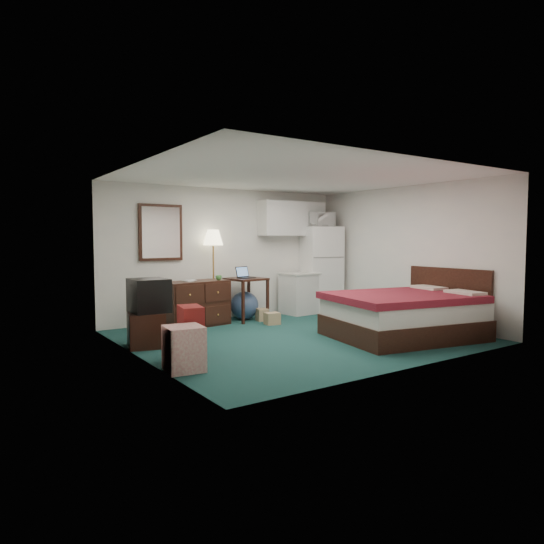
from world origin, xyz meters
TOP-DOWN VIEW (x-y plane):
  - floor at (0.00, 0.00)m, footprint 5.00×4.50m
  - ceiling at (0.00, 0.00)m, footprint 5.00×4.50m
  - walls at (0.00, 0.00)m, footprint 5.01×4.51m
  - mirror at (-1.35, 2.22)m, footprint 0.80×0.06m
  - upper_cabinets at (1.45, 2.08)m, footprint 1.50×0.35m
  - headboard at (2.46, -0.99)m, footprint 0.06×1.56m
  - dresser at (-0.91, 1.75)m, footprint 1.23×0.68m
  - floor_lamp at (-0.40, 2.05)m, footprint 0.43×0.43m
  - desk at (0.13, 1.74)m, footprint 0.70×0.70m
  - exercise_ball at (0.16, 1.85)m, footprint 0.62×0.62m
  - kitchen_counter at (1.50, 1.83)m, footprint 0.78×0.62m
  - fridge at (2.06, 1.88)m, footprint 0.88×0.88m
  - bed at (1.33, -0.99)m, footprint 2.40×2.03m
  - tv_stand at (-2.21, 0.65)m, footprint 0.61×0.64m
  - suitcase at (-1.99, -0.41)m, footprint 0.35×0.47m
  - retail_box at (-2.28, -0.84)m, footprint 0.47×0.47m
  - file_bin at (-1.12, 1.50)m, footprint 0.41×0.35m
  - cardboard_box_a at (0.29, 1.11)m, footprint 0.28×0.25m
  - cardboard_box_b at (0.35, 1.54)m, footprint 0.24×0.27m
  - laptop at (0.10, 1.68)m, footprint 0.35×0.31m
  - crt_tv at (-2.15, 0.66)m, footprint 0.53×0.57m
  - microwave at (2.01, 1.85)m, footprint 0.62×0.47m
  - book_a at (-1.13, 1.70)m, footprint 0.15×0.04m
  - book_b at (-1.05, 1.80)m, footprint 0.16×0.02m
  - mug at (-0.49, 1.67)m, footprint 0.13×0.11m

SIDE VIEW (x-z plane):
  - floor at x=0.00m, z-range -0.01..0.01m
  - cardboard_box_a at x=0.29m, z-range 0.00..0.21m
  - cardboard_box_b at x=0.35m, z-range 0.00..0.23m
  - file_bin at x=-1.12m, z-range 0.00..0.25m
  - tv_stand at x=-2.21m, z-range 0.00..0.49m
  - retail_box at x=-2.28m, z-range 0.00..0.53m
  - exercise_ball at x=0.16m, z-range 0.00..0.54m
  - bed at x=1.33m, z-range 0.00..0.68m
  - suitcase at x=-1.99m, z-range 0.00..0.69m
  - dresser at x=-0.91m, z-range 0.00..0.80m
  - desk at x=0.13m, z-range 0.00..0.80m
  - kitchen_counter at x=1.50m, z-range 0.00..0.81m
  - headboard at x=2.46m, z-range 0.05..1.05m
  - crt_tv at x=-2.15m, z-range 0.49..0.97m
  - mug at x=-0.49m, z-range 0.80..0.91m
  - floor_lamp at x=-0.40m, z-range 0.00..1.71m
  - fridge at x=2.06m, z-range 0.00..1.79m
  - book_a at x=-1.13m, z-range 0.80..1.00m
  - book_b at x=-1.05m, z-range 0.80..1.01m
  - laptop at x=0.10m, z-range 0.80..1.01m
  - walls at x=0.00m, z-range 0.00..2.50m
  - mirror at x=-1.35m, z-range 1.15..2.15m
  - upper_cabinets at x=1.45m, z-range 1.60..2.30m
  - microwave at x=2.01m, z-range 1.79..2.16m
  - ceiling at x=0.00m, z-range 2.50..2.50m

